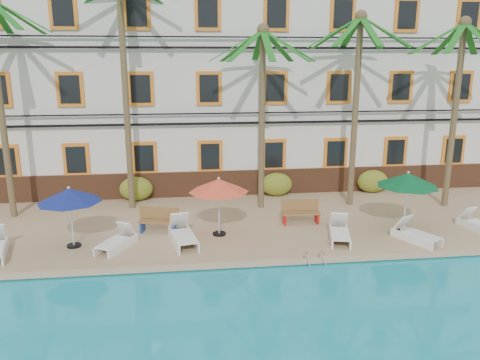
{
  "coord_description": "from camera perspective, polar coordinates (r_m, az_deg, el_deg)",
  "views": [
    {
      "loc": [
        -2.69,
        -14.29,
        6.49
      ],
      "look_at": [
        -0.58,
        3.0,
        2.0
      ],
      "focal_mm": 35.0,
      "sensor_mm": 36.0,
      "label": 1
    }
  ],
  "objects": [
    {
      "name": "ground",
      "position": [
        15.93,
        3.44,
        -9.62
      ],
      "size": [
        100.0,
        100.0,
        0.0
      ],
      "primitive_type": "plane",
      "color": "#384C23",
      "rests_on": "ground"
    },
    {
      "name": "pool_deck",
      "position": [
        20.49,
        0.94,
        -3.65
      ],
      "size": [
        30.0,
        12.0,
        0.25
      ],
      "primitive_type": "cube",
      "color": "tan",
      "rests_on": "ground"
    },
    {
      "name": "pool_coping",
      "position": [
        15.0,
        4.08,
        -10.03
      ],
      "size": [
        30.0,
        0.35,
        0.06
      ],
      "primitive_type": "cube",
      "color": "tan",
      "rests_on": "pool_deck"
    },
    {
      "name": "hotel_building",
      "position": [
        24.45,
        -0.64,
        11.83
      ],
      "size": [
        25.4,
        6.44,
        10.22
      ],
      "color": "silver",
      "rests_on": "pool_deck"
    },
    {
      "name": "palm_b",
      "position": [
        19.97,
        -14.02,
        14.12
      ],
      "size": [
        4.37,
        4.37,
        10.0
      ],
      "color": "brown",
      "rests_on": "pool_deck"
    },
    {
      "name": "palm_c",
      "position": [
        19.56,
        2.73,
        10.62
      ],
      "size": [
        4.37,
        4.37,
        7.65
      ],
      "color": "brown",
      "rests_on": "pool_deck"
    },
    {
      "name": "palm_d",
      "position": [
        20.5,
        14.06,
        11.26
      ],
      "size": [
        4.37,
        4.37,
        8.19
      ],
      "color": "brown",
      "rests_on": "pool_deck"
    },
    {
      "name": "palm_e",
      "position": [
        21.72,
        24.99,
        10.14
      ],
      "size": [
        4.37,
        4.37,
        7.95
      ],
      "color": "brown",
      "rests_on": "pool_deck"
    },
    {
      "name": "shrub_left",
      "position": [
        21.77,
        -12.55,
        -1.06
      ],
      "size": [
        1.5,
        0.9,
        1.1
      ],
      "primitive_type": "ellipsoid",
      "color": "#29631C",
      "rests_on": "pool_deck"
    },
    {
      "name": "shrub_mid",
      "position": [
        22.07,
        4.46,
        -0.53
      ],
      "size": [
        1.5,
        0.9,
        1.1
      ],
      "primitive_type": "ellipsoid",
      "color": "#29631C",
      "rests_on": "pool_deck"
    },
    {
      "name": "shrub_right",
      "position": [
        23.45,
        15.87,
        -0.15
      ],
      "size": [
        1.5,
        0.9,
        1.1
      ],
      "primitive_type": "ellipsoid",
      "color": "#29631C",
      "rests_on": "pool_deck"
    },
    {
      "name": "umbrella_blue",
      "position": [
        16.67,
        -20.09,
        -1.8
      ],
      "size": [
        2.14,
        2.14,
        2.15
      ],
      "color": "black",
      "rests_on": "pool_deck"
    },
    {
      "name": "umbrella_red",
      "position": [
        16.75,
        -2.61,
        -0.72
      ],
      "size": [
        2.18,
        2.18,
        2.19
      ],
      "color": "black",
      "rests_on": "pool_deck"
    },
    {
      "name": "umbrella_green",
      "position": [
        18.3,
        19.77,
        -0.01
      ],
      "size": [
        2.27,
        2.27,
        2.28
      ],
      "color": "black",
      "rests_on": "pool_deck"
    },
    {
      "name": "lounger_b",
      "position": [
        16.58,
        -14.75,
        -7.17
      ],
      "size": [
        1.35,
        1.81,
        0.81
      ],
      "color": "white",
      "rests_on": "pool_deck"
    },
    {
      "name": "lounger_c",
      "position": [
        16.59,
        -6.98,
        -6.59
      ],
      "size": [
        1.11,
        2.15,
        0.97
      ],
      "color": "white",
      "rests_on": "pool_deck"
    },
    {
      "name": "lounger_d",
      "position": [
        17.14,
        12.04,
        -6.22
      ],
      "size": [
        1.1,
        1.95,
        0.87
      ],
      "color": "white",
      "rests_on": "pool_deck"
    },
    {
      "name": "lounger_e",
      "position": [
        17.78,
        20.61,
        -6.14
      ],
      "size": [
        1.35,
        1.83,
        0.82
      ],
      "color": "white",
      "rests_on": "pool_deck"
    },
    {
      "name": "lounger_f",
      "position": [
        19.89,
        27.0,
        -4.71
      ],
      "size": [
        0.96,
        1.72,
        0.77
      ],
      "color": "white",
      "rests_on": "pool_deck"
    },
    {
      "name": "bench_left",
      "position": [
        17.69,
        -9.75,
        -4.81
      ],
      "size": [
        1.57,
        0.82,
        0.93
      ],
      "color": "olive",
      "rests_on": "pool_deck"
    },
    {
      "name": "bench_right",
      "position": [
        18.52,
        7.38,
        -3.83
      ],
      "size": [
        1.51,
        0.51,
        0.93
      ],
      "color": "olive",
      "rests_on": "pool_deck"
    },
    {
      "name": "pool_ladder",
      "position": [
        15.22,
        9.04,
        -9.95
      ],
      "size": [
        0.54,
        0.74,
        0.74
      ],
      "color": "silver",
      "rests_on": "ground"
    }
  ]
}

